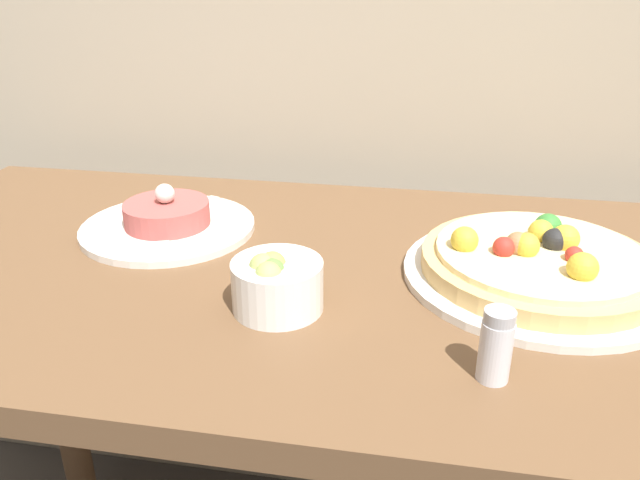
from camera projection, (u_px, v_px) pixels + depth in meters
The scene contains 5 objects.
dining_table at pixel (328, 352), 0.84m from camera, with size 1.32×0.63×0.80m.
pizza_plate at pixel (539, 264), 0.75m from camera, with size 0.32×0.32×0.07m.
tartare_plate at pixel (168, 221), 0.89m from camera, with size 0.25×0.25×0.07m.
small_bowl at pixel (276, 283), 0.68m from camera, with size 0.10×0.10×0.07m.
salt_shaker at pixel (496, 346), 0.56m from camera, with size 0.03×0.03×0.07m.
Camera 1 is at (0.11, -0.38, 1.15)m, focal length 35.00 mm.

